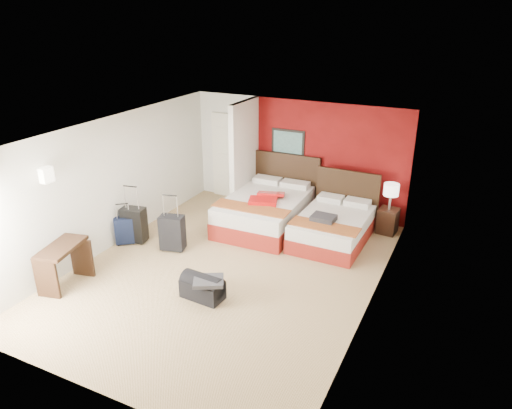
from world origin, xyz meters
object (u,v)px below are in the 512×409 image
Objects in this scene: bed_right at (332,229)px; suitcase_navy at (125,231)px; red_suitcase_open at (267,198)px; nightstand at (388,221)px; duffel_bag at (203,288)px; suitcase_black at (134,226)px; bed_left at (265,212)px; desk at (65,266)px; suitcase_charcoal at (172,234)px; table_lamp at (391,197)px.

suitcase_navy is at bearing -151.95° from bed_right.
red_suitcase_open is 2.53m from nightstand.
suitcase_black is at bearing 157.89° from duffel_bag.
duffel_bag is (-2.16, -3.73, -0.09)m from nightstand.
red_suitcase_open is at bearing -177.74° from bed_right.
desk is at bearing -120.20° from bed_left.
suitcase_charcoal is (0.88, 0.05, -0.01)m from suitcase_black.
nightstand is at bearing 0.00° from table_lamp.
suitcase_black reaches higher than nightstand.
red_suitcase_open is at bearing 39.26° from suitcase_charcoal.
duffel_bag is (2.38, -0.97, -0.09)m from suitcase_navy.
red_suitcase_open is 2.86m from duffel_bag.
suitcase_black reaches higher than suitcase_charcoal.
bed_right is at bearing -130.26° from nightstand.
suitcase_black is (-4.42, -2.61, 0.08)m from nightstand.
red_suitcase_open is 1.15× the size of suitcase_charcoal.
suitcase_black is (-2.01, -1.78, 0.02)m from bed_left.
table_lamp is at bearing 45.61° from bed_right.
suitcase_black is 0.88m from suitcase_charcoal.
bed_right is 4.09m from suitcase_navy.
suitcase_charcoal is at bearing -8.05° from suitcase_black.
bed_right is at bearing -3.79° from bed_left.
suitcase_black reaches higher than suitcase_navy.
bed_left is 0.40m from red_suitcase_open.
bed_left is 2.07m from suitcase_charcoal.
table_lamp reaches higher than suitcase_charcoal.
suitcase_black is (-2.11, -1.68, -0.36)m from red_suitcase_open.
bed_left is at bearing -161.02° from table_lamp.
bed_left is at bearing 178.37° from bed_right.
suitcase_navy is 0.77× the size of duffel_bag.
bed_left is 1.51m from bed_right.
suitcase_black is 1.03× the size of suitcase_charcoal.
bed_left is 2.92m from duffel_bag.
nightstand is 1.00× the size of suitcase_navy.
red_suitcase_open reaches higher than duffel_bag.
suitcase_navy is at bearing -143.66° from nightstand.
red_suitcase_open is 2.92m from suitcase_navy.
suitcase_black is 1.80m from desk.
desk is (-4.40, -4.42, 0.11)m from nightstand.
suitcase_black is 0.21m from suitcase_navy.
bed_left is at bearing 30.56° from suitcase_black.
red_suitcase_open reaches higher than bed_right.
suitcase_black is at bearing -160.08° from red_suitcase_open.
suitcase_charcoal is at bearing -124.36° from bed_left.
table_lamp reaches higher than suitcase_navy.
bed_left is at bearing 47.87° from desk.
desk reaches higher than suitcase_black.
suitcase_navy is (-0.12, -0.15, -0.08)m from suitcase_black.
suitcase_navy is at bearing 162.05° from duffel_bag.
red_suitcase_open is 1.48× the size of suitcase_navy.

